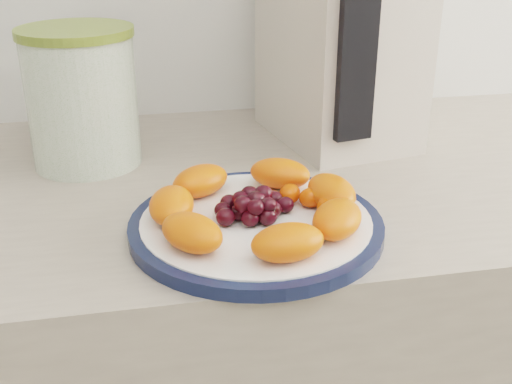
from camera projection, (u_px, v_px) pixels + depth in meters
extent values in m
cylinder|color=#131D3C|center=(256.00, 226.00, 0.73)|extent=(0.29, 0.29, 0.01)
cylinder|color=white|center=(256.00, 225.00, 0.73)|extent=(0.26, 0.26, 0.02)
cylinder|color=#2E5E10|center=(83.00, 102.00, 0.89)|extent=(0.20, 0.20, 0.18)
cylinder|color=olive|center=(75.00, 32.00, 0.85)|extent=(0.21, 0.21, 0.01)
cube|color=beige|center=(339.00, 39.00, 0.97)|extent=(0.22, 0.27, 0.31)
cube|color=black|center=(357.00, 56.00, 0.84)|extent=(0.06, 0.03, 0.23)
ellipsoid|color=#F7480F|center=(332.00, 192.00, 0.75)|extent=(0.06, 0.08, 0.04)
ellipsoid|color=#F7480F|center=(280.00, 173.00, 0.80)|extent=(0.09, 0.08, 0.04)
ellipsoid|color=#F7480F|center=(200.00, 181.00, 0.78)|extent=(0.09, 0.08, 0.04)
ellipsoid|color=#F7480F|center=(172.00, 205.00, 0.71)|extent=(0.06, 0.08, 0.04)
ellipsoid|color=#F7480F|center=(192.00, 232.00, 0.65)|extent=(0.08, 0.09, 0.04)
ellipsoid|color=#F7480F|center=(288.00, 242.00, 0.63)|extent=(0.08, 0.06, 0.04)
ellipsoid|color=#F7480F|center=(337.00, 219.00, 0.68)|extent=(0.08, 0.09, 0.04)
ellipsoid|color=black|center=(256.00, 211.00, 0.72)|extent=(0.02, 0.02, 0.02)
ellipsoid|color=black|center=(273.00, 209.00, 0.72)|extent=(0.02, 0.02, 0.02)
ellipsoid|color=black|center=(261.00, 204.00, 0.74)|extent=(0.02, 0.02, 0.02)
ellipsoid|color=black|center=(245.00, 205.00, 0.73)|extent=(0.02, 0.02, 0.02)
ellipsoid|color=black|center=(239.00, 213.00, 0.72)|extent=(0.02, 0.02, 0.02)
ellipsoid|color=black|center=(250.00, 218.00, 0.70)|extent=(0.02, 0.02, 0.02)
ellipsoid|color=black|center=(267.00, 216.00, 0.71)|extent=(0.02, 0.02, 0.02)
ellipsoid|color=black|center=(285.00, 205.00, 0.73)|extent=(0.02, 0.02, 0.02)
ellipsoid|color=black|center=(274.00, 199.00, 0.75)|extent=(0.02, 0.02, 0.02)
ellipsoid|color=black|center=(258.00, 197.00, 0.75)|extent=(0.02, 0.02, 0.02)
ellipsoid|color=black|center=(242.00, 199.00, 0.75)|extent=(0.02, 0.02, 0.02)
ellipsoid|color=black|center=(229.00, 203.00, 0.74)|extent=(0.02, 0.02, 0.02)
ellipsoid|color=black|center=(223.00, 210.00, 0.72)|extent=(0.02, 0.02, 0.02)
ellipsoid|color=black|center=(226.00, 217.00, 0.70)|extent=(0.02, 0.02, 0.02)
ellipsoid|color=black|center=(256.00, 200.00, 0.71)|extent=(0.02, 0.02, 0.02)
ellipsoid|color=black|center=(263.00, 194.00, 0.73)|extent=(0.02, 0.02, 0.02)
ellipsoid|color=black|center=(250.00, 194.00, 0.73)|extent=(0.02, 0.02, 0.02)
ellipsoid|color=black|center=(240.00, 199.00, 0.72)|extent=(0.02, 0.02, 0.02)
ellipsoid|color=black|center=(243.00, 204.00, 0.70)|extent=(0.02, 0.02, 0.02)
ellipsoid|color=black|center=(256.00, 207.00, 0.70)|extent=(0.02, 0.02, 0.02)
ellipsoid|color=black|center=(269.00, 205.00, 0.70)|extent=(0.02, 0.02, 0.02)
ellipsoid|color=#EE3E09|center=(311.00, 198.00, 0.75)|extent=(0.03, 0.03, 0.02)
ellipsoid|color=#EE3E09|center=(333.00, 193.00, 0.76)|extent=(0.04, 0.03, 0.02)
ellipsoid|color=#EE3E09|center=(329.00, 205.00, 0.73)|extent=(0.04, 0.04, 0.02)
ellipsoid|color=#EE3E09|center=(290.00, 194.00, 0.76)|extent=(0.04, 0.04, 0.02)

